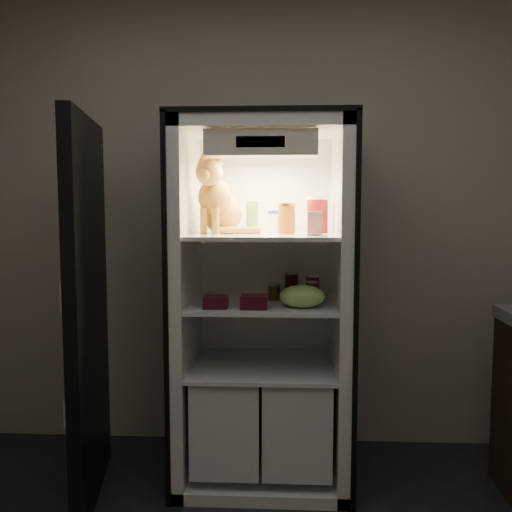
{
  "coord_description": "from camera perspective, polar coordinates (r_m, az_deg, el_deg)",
  "views": [
    {
      "loc": [
        0.11,
        -1.57,
        1.45
      ],
      "look_at": [
        -0.04,
        1.32,
        1.17
      ],
      "focal_mm": 40.0,
      "sensor_mm": 36.0,
      "label": 1
    }
  ],
  "objects": [
    {
      "name": "room_shell",
      "position": [
        1.58,
        -1.21,
        11.53
      ],
      "size": [
        3.6,
        3.6,
        3.6
      ],
      "color": "white",
      "rests_on": "floor"
    },
    {
      "name": "salsa_jar",
      "position": [
        2.88,
        3.06,
        3.78
      ],
      "size": [
        0.09,
        0.09,
        0.15
      ],
      "color": "maroon",
      "rests_on": "refrigerator"
    },
    {
      "name": "condiment_jar",
      "position": [
        2.98,
        1.81,
        -3.59
      ],
      "size": [
        0.06,
        0.06,
        0.09
      ],
      "color": "#503117",
      "rests_on": "refrigerator"
    },
    {
      "name": "tabby_cat",
      "position": [
        2.92,
        -3.76,
        5.26
      ],
      "size": [
        0.34,
        0.4,
        0.41
      ],
      "rotation": [
        0.0,
        0.0,
        -0.28
      ],
      "color": "#BB5F18",
      "rests_on": "refrigerator"
    },
    {
      "name": "grape_bag",
      "position": [
        2.77,
        4.63,
        -4.04
      ],
      "size": [
        0.22,
        0.16,
        0.11
      ],
      "primitive_type": "ellipsoid",
      "color": "#85B253",
      "rests_on": "refrigerator"
    },
    {
      "name": "mayo_tub",
      "position": [
        3.01,
        1.99,
        3.48
      ],
      "size": [
        0.08,
        0.08,
        0.11
      ],
      "color": "white",
      "rests_on": "refrigerator"
    },
    {
      "name": "pepper_jar",
      "position": [
        2.98,
        6.15,
        4.13
      ],
      "size": [
        0.11,
        0.11,
        0.19
      ],
      "color": "maroon",
      "rests_on": "refrigerator"
    },
    {
      "name": "soda_can_b",
      "position": [
        2.95,
        5.67,
        -3.24
      ],
      "size": [
        0.07,
        0.07,
        0.13
      ],
      "color": "black",
      "rests_on": "refrigerator"
    },
    {
      "name": "cream_carton",
      "position": [
        2.74,
        5.86,
        3.25
      ],
      "size": [
        0.07,
        0.07,
        0.11
      ],
      "primitive_type": "cube",
      "color": "silver",
      "rests_on": "refrigerator"
    },
    {
      "name": "berry_box_left",
      "position": [
        2.77,
        -4.04,
        -4.6
      ],
      "size": [
        0.11,
        0.11,
        0.06
      ],
      "primitive_type": "cube",
      "color": "#470B1B",
      "rests_on": "refrigerator"
    },
    {
      "name": "parmesan_shaker",
      "position": [
        2.99,
        -0.38,
        3.94
      ],
      "size": [
        0.06,
        0.06,
        0.16
      ],
      "color": "#268E2F",
      "rests_on": "refrigerator"
    },
    {
      "name": "refrigerator",
      "position": [
        3.03,
        0.73,
        -7.12
      ],
      "size": [
        0.9,
        0.72,
        1.88
      ],
      "color": "white",
      "rests_on": "floor"
    },
    {
      "name": "berry_box_right",
      "position": [
        2.75,
        -0.19,
        -4.58
      ],
      "size": [
        0.13,
        0.13,
        0.06
      ],
      "primitive_type": "cube",
      "color": "#470B1B",
      "rests_on": "refrigerator"
    },
    {
      "name": "fridge_door",
      "position": [
        2.88,
        -16.48,
        -5.51
      ],
      "size": [
        0.21,
        0.87,
        1.85
      ],
      "rotation": [
        0.0,
        0.0,
        0.17
      ],
      "color": "black",
      "rests_on": "floor"
    },
    {
      "name": "soda_can_c",
      "position": [
        2.85,
        5.61,
        -3.7
      ],
      "size": [
        0.06,
        0.06,
        0.12
      ],
      "color": "black",
      "rests_on": "refrigerator"
    },
    {
      "name": "soda_can_a",
      "position": [
        3.06,
        3.56,
        -2.94
      ],
      "size": [
        0.07,
        0.07,
        0.13
      ],
      "color": "black",
      "rests_on": "refrigerator"
    }
  ]
}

